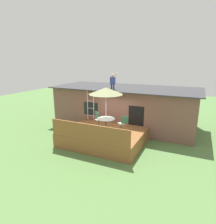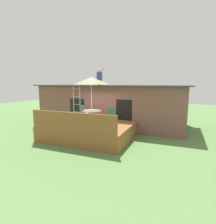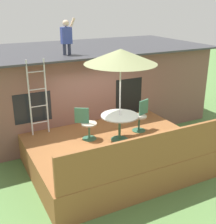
{
  "view_description": "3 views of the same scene",
  "coord_description": "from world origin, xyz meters",
  "px_view_note": "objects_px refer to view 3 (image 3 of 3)",
  "views": [
    {
      "loc": [
        4.85,
        -9.9,
        4.81
      ],
      "look_at": [
        -0.08,
        0.74,
        1.71
      ],
      "focal_mm": 31.53,
      "sensor_mm": 36.0,
      "label": 1
    },
    {
      "loc": [
        4.73,
        -8.86,
        3.05
      ],
      "look_at": [
        0.62,
        1.15,
        1.32
      ],
      "focal_mm": 29.48,
      "sensor_mm": 36.0,
      "label": 2
    },
    {
      "loc": [
        -3.6,
        -6.71,
        4.45
      ],
      "look_at": [
        0.27,
        0.81,
        1.33
      ],
      "focal_mm": 47.98,
      "sensor_mm": 36.0,
      "label": 3
    }
  ],
  "objects_px": {
    "patio_table": "(120,121)",
    "step_ladder": "(38,98)",
    "patio_umbrella": "(121,56)",
    "patio_chair_left": "(86,124)",
    "person_figure": "(67,35)",
    "patio_chair_right": "(141,116)"
  },
  "relations": [
    {
      "from": "patio_table",
      "to": "step_ladder",
      "type": "xyz_separation_m",
      "value": [
        -1.84,
        1.45,
        0.51
      ]
    },
    {
      "from": "patio_umbrella",
      "to": "step_ladder",
      "type": "distance_m",
      "value": 2.66
    },
    {
      "from": "step_ladder",
      "to": "patio_chair_left",
      "type": "distance_m",
      "value": 1.57
    },
    {
      "from": "person_figure",
      "to": "patio_chair_left",
      "type": "height_order",
      "value": "person_figure"
    },
    {
      "from": "person_figure",
      "to": "patio_chair_right",
      "type": "bearing_deg",
      "value": -53.22
    },
    {
      "from": "step_ladder",
      "to": "person_figure",
      "type": "xyz_separation_m",
      "value": [
        1.25,
        0.87,
        1.6
      ]
    },
    {
      "from": "patio_table",
      "to": "patio_umbrella",
      "type": "relative_size",
      "value": 0.41
    },
    {
      "from": "patio_table",
      "to": "patio_chair_right",
      "type": "bearing_deg",
      "value": 19.49
    },
    {
      "from": "patio_chair_right",
      "to": "step_ladder",
      "type": "bearing_deg",
      "value": -41.89
    },
    {
      "from": "person_figure",
      "to": "patio_chair_left",
      "type": "relative_size",
      "value": 1.21
    },
    {
      "from": "patio_umbrella",
      "to": "step_ladder",
      "type": "height_order",
      "value": "patio_umbrella"
    },
    {
      "from": "step_ladder",
      "to": "person_figure",
      "type": "bearing_deg",
      "value": 35.03
    },
    {
      "from": "patio_chair_left",
      "to": "patio_chair_right",
      "type": "bearing_deg",
      "value": 26.37
    },
    {
      "from": "patio_table",
      "to": "patio_chair_right",
      "type": "xyz_separation_m",
      "value": [
        0.9,
        0.32,
        -0.13
      ]
    },
    {
      "from": "person_figure",
      "to": "step_ladder",
      "type": "bearing_deg",
      "value": -144.97
    },
    {
      "from": "patio_table",
      "to": "patio_umbrella",
      "type": "height_order",
      "value": "patio_umbrella"
    },
    {
      "from": "step_ladder",
      "to": "person_figure",
      "type": "distance_m",
      "value": 2.21
    },
    {
      "from": "step_ladder",
      "to": "patio_chair_left",
      "type": "height_order",
      "value": "step_ladder"
    },
    {
      "from": "patio_umbrella",
      "to": "person_figure",
      "type": "relative_size",
      "value": 2.29
    },
    {
      "from": "patio_table",
      "to": "patio_chair_right",
      "type": "height_order",
      "value": "patio_chair_right"
    },
    {
      "from": "patio_umbrella",
      "to": "patio_chair_left",
      "type": "height_order",
      "value": "patio_umbrella"
    },
    {
      "from": "patio_chair_left",
      "to": "person_figure",
      "type": "bearing_deg",
      "value": 116.49
    }
  ]
}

